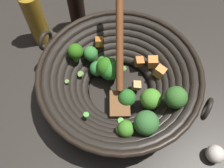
{
  "coord_description": "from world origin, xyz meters",
  "views": [
    {
      "loc": [
        0.1,
        -0.29,
        0.6
      ],
      "look_at": [
        -0.02,
        -0.0,
        0.03
      ],
      "focal_mm": 39.38,
      "sensor_mm": 36.0,
      "label": 1
    }
  ],
  "objects_px": {
    "wok": "(120,79)",
    "soy_sauce_bottle": "(76,7)",
    "cooking_oil_bottle": "(35,17)",
    "garlic_bulb": "(215,154)"
  },
  "relations": [
    {
      "from": "cooking_oil_bottle",
      "to": "garlic_bulb",
      "type": "xyz_separation_m",
      "value": [
        0.56,
        -0.16,
        -0.07
      ]
    },
    {
      "from": "wok",
      "to": "cooking_oil_bottle",
      "type": "bearing_deg",
      "value": 163.47
    },
    {
      "from": "wok",
      "to": "cooking_oil_bottle",
      "type": "height_order",
      "value": "wok"
    },
    {
      "from": "garlic_bulb",
      "to": "wok",
      "type": "bearing_deg",
      "value": 163.72
    },
    {
      "from": "wok",
      "to": "cooking_oil_bottle",
      "type": "distance_m",
      "value": 0.3
    },
    {
      "from": "wok",
      "to": "soy_sauce_bottle",
      "type": "bearing_deg",
      "value": 139.6
    },
    {
      "from": "cooking_oil_bottle",
      "to": "garlic_bulb",
      "type": "distance_m",
      "value": 0.59
    },
    {
      "from": "wok",
      "to": "soy_sauce_bottle",
      "type": "height_order",
      "value": "wok"
    },
    {
      "from": "soy_sauce_bottle",
      "to": "cooking_oil_bottle",
      "type": "bearing_deg",
      "value": -133.13
    },
    {
      "from": "wok",
      "to": "cooking_oil_bottle",
      "type": "relative_size",
      "value": 1.98
    }
  ]
}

